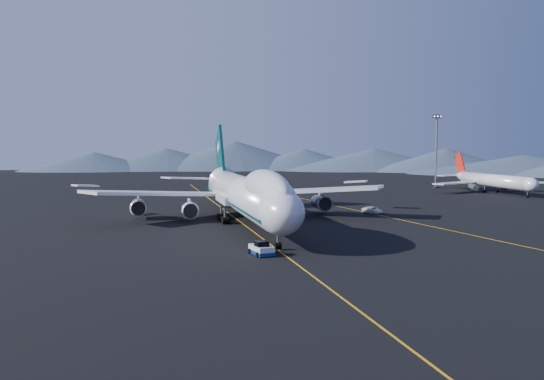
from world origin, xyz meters
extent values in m
plane|color=black|center=(0.00, 0.00, 0.00)|extent=(500.00, 500.00, 0.00)
cube|color=orange|center=(0.00, 0.00, 0.01)|extent=(0.25, 220.00, 0.01)
cube|color=orange|center=(30.00, 10.00, 0.01)|extent=(28.08, 198.09, 0.01)
cone|color=#405063|center=(-40.81, 231.43, 6.00)|extent=(100.00, 100.00, 12.00)
cone|color=#405063|center=(36.76, 232.11, 6.00)|extent=(100.00, 100.00, 12.00)
cone|color=#405063|center=(110.33, 207.49, 6.00)|extent=(100.00, 100.00, 12.00)
cone|color=#405063|center=(171.87, 160.27, 6.00)|extent=(100.00, 100.00, 12.00)
cylinder|color=silver|center=(0.00, 0.00, 5.60)|extent=(6.50, 56.00, 6.50)
ellipsoid|color=silver|center=(0.00, -28.00, 5.60)|extent=(6.50, 10.40, 6.50)
ellipsoid|color=silver|center=(0.00, -18.50, 8.10)|extent=(5.13, 25.16, 5.85)
cube|color=black|center=(0.00, -30.00, 6.80)|extent=(3.60, 1.61, 1.29)
cone|color=silver|center=(0.00, 33.00, 6.40)|extent=(6.50, 12.00, 6.50)
cube|color=#033A3A|center=(0.00, 1.00, 4.70)|extent=(6.24, 60.00, 1.10)
cube|color=silver|center=(0.00, 5.50, 4.50)|extent=(7.50, 13.00, 1.60)
cube|color=silver|center=(-14.50, 11.50, 5.20)|extent=(30.62, 23.28, 2.83)
cube|color=silver|center=(14.50, 11.50, 5.20)|extent=(30.62, 23.28, 2.83)
cylinder|color=slate|center=(-9.50, 7.50, 2.40)|extent=(2.90, 5.50, 2.90)
cylinder|color=slate|center=(-19.00, 14.00, 2.40)|extent=(2.90, 5.50, 2.90)
cylinder|color=slate|center=(9.50, 7.50, 2.40)|extent=(2.90, 5.50, 2.90)
cylinder|color=slate|center=(19.00, 14.00, 2.40)|extent=(2.90, 5.50, 2.90)
cube|color=#033A3A|center=(0.00, 32.00, 11.40)|extent=(0.55, 14.11, 15.94)
cube|color=silver|center=(-7.50, 34.50, 6.80)|extent=(12.39, 9.47, 0.98)
cube|color=silver|center=(7.50, 34.50, 6.80)|extent=(12.39, 9.47, 0.98)
cylinder|color=black|center=(0.00, -26.50, 0.55)|extent=(0.90, 1.10, 1.10)
cube|color=silver|center=(-3.00, -29.50, 0.73)|extent=(2.88, 4.62, 1.08)
cube|color=navy|center=(-3.00, -29.50, 0.34)|extent=(3.01, 4.83, 0.49)
cube|color=black|center=(-3.00, -29.50, 1.52)|extent=(1.82, 1.82, 0.88)
cylinder|color=silver|center=(85.56, 52.71, 3.73)|extent=(3.94, 33.15, 3.94)
ellipsoid|color=silver|center=(85.56, 36.13, 3.73)|extent=(3.94, 5.51, 3.94)
cone|color=silver|center=(85.56, 72.39, 4.14)|extent=(3.94, 7.25, 3.94)
cube|color=silver|center=(75.20, 57.89, 2.90)|extent=(17.40, 11.75, 0.36)
cube|color=silver|center=(95.92, 57.89, 2.90)|extent=(17.40, 11.75, 0.36)
cylinder|color=slate|center=(79.86, 55.30, 1.66)|extent=(1.97, 3.63, 1.97)
cylinder|color=slate|center=(91.26, 55.30, 1.66)|extent=(1.97, 3.63, 1.97)
cube|color=red|center=(85.56, 72.91, 8.08)|extent=(0.36, 7.06, 8.35)
imported|color=white|center=(30.00, 12.01, 0.72)|extent=(3.96, 5.69, 1.44)
cylinder|color=black|center=(78.75, 76.35, 0.19)|extent=(2.26, 2.26, 0.38)
cylinder|color=slate|center=(78.75, 76.35, 11.78)|extent=(0.66, 0.66, 23.55)
cube|color=black|center=(78.75, 76.35, 23.84)|extent=(3.02, 0.75, 1.13)
camera|label=1|loc=(-19.52, -108.70, 15.13)|focal=40.00mm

